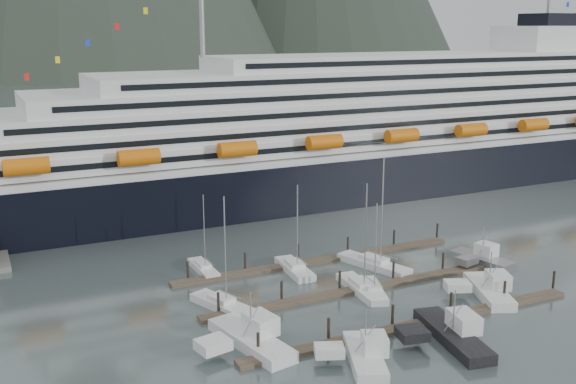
% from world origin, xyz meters
% --- Properties ---
extents(ground, '(1600.00, 1600.00, 0.00)m').
position_xyz_m(ground, '(0.00, 0.00, 0.00)').
color(ground, '#4F5E5D').
rests_on(ground, ground).
extents(cruise_ship, '(210.00, 30.40, 50.30)m').
position_xyz_m(cruise_ship, '(30.03, 54.94, 12.04)').
color(cruise_ship, black).
rests_on(cruise_ship, ground).
extents(dock_near, '(48.18, 2.28, 3.20)m').
position_xyz_m(dock_near, '(-4.93, -9.95, 0.31)').
color(dock_near, '#42362A').
rests_on(dock_near, ground).
extents(dock_mid, '(48.18, 2.28, 3.20)m').
position_xyz_m(dock_mid, '(-4.93, 3.05, 0.31)').
color(dock_mid, '#42362A').
rests_on(dock_mid, ground).
extents(dock_far, '(48.18, 2.28, 3.20)m').
position_xyz_m(dock_far, '(-4.93, 16.05, 0.31)').
color(dock_far, '#42362A').
rests_on(dock_far, ground).
extents(sailboat_a, '(6.17, 10.28, 15.92)m').
position_xyz_m(sailboat_a, '(-24.98, 5.77, 0.45)').
color(sailboat_a, silver).
rests_on(sailboat_a, ground).
extents(sailboat_b, '(3.68, 10.85, 16.27)m').
position_xyz_m(sailboat_b, '(-5.35, 2.80, 0.45)').
color(sailboat_b, silver).
rests_on(sailboat_b, ground).
extents(sailboat_c, '(5.51, 9.46, 13.67)m').
position_xyz_m(sailboat_c, '(-4.31, 1.28, 0.42)').
color(sailboat_c, silver).
rests_on(sailboat_c, ground).
extents(sailboat_d, '(6.85, 12.89, 18.09)m').
position_xyz_m(sailboat_d, '(1.56, 10.13, 0.46)').
color(sailboat_d, silver).
rests_on(sailboat_d, ground).
extents(sailboat_e, '(2.37, 8.83, 12.54)m').
position_xyz_m(sailboat_e, '(-22.67, 19.99, 0.40)').
color(sailboat_e, silver).
rests_on(sailboat_e, ground).
extents(sailboat_f, '(3.55, 10.09, 14.29)m').
position_xyz_m(sailboat_f, '(-10.33, 13.64, 0.44)').
color(sailboat_f, silver).
rests_on(sailboat_f, ground).
extents(trawler_a, '(10.12, 13.86, 7.38)m').
position_xyz_m(trawler_a, '(-25.76, -5.90, 0.93)').
color(trawler_a, silver).
rests_on(trawler_a, ground).
extents(trawler_b, '(9.16, 10.99, 6.79)m').
position_xyz_m(trawler_b, '(-15.90, -14.95, 0.88)').
color(trawler_b, silver).
rests_on(trawler_b, ground).
extents(trawler_c, '(10.15, 14.19, 7.03)m').
position_xyz_m(trawler_c, '(-3.78, -14.97, 0.90)').
color(trawler_c, black).
rests_on(trawler_c, ground).
extents(trawler_d, '(10.02, 12.22, 7.00)m').
position_xyz_m(trawler_d, '(9.64, -6.18, 0.90)').
color(trawler_d, silver).
rests_on(trawler_d, ground).
extents(trawler_e, '(8.35, 10.66, 6.58)m').
position_xyz_m(trawler_e, '(17.56, 4.14, 0.86)').
color(trawler_e, '#96999B').
rests_on(trawler_e, ground).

